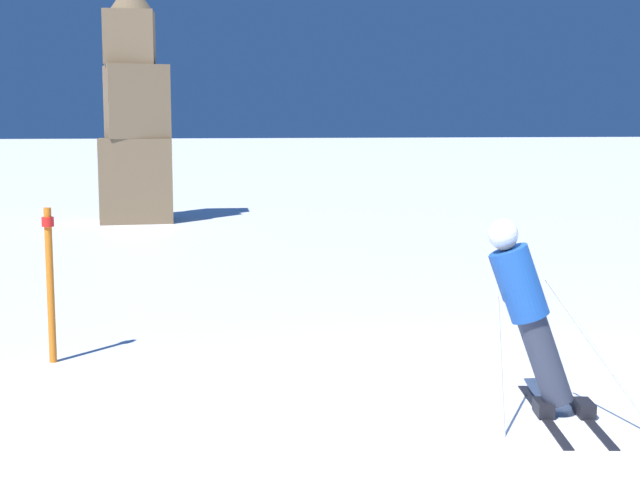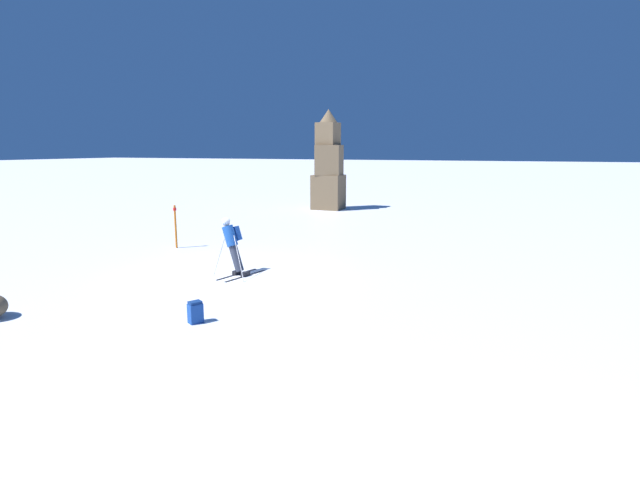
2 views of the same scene
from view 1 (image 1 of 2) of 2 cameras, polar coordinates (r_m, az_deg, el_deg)
name	(u,v)px [view 1 (image 1 of 2)]	position (r m, az deg, el deg)	size (l,w,h in m)	color
ground_plane	(522,419)	(8.14, 12.79, -11.08)	(300.00, 300.00, 0.00)	white
skier	(527,306)	(8.00, 13.09, -4.13)	(1.27, 1.78, 1.79)	black
rock_pillar	(135,122)	(23.79, -11.78, 7.42)	(1.85, 1.63, 6.23)	brown
trail_marker	(50,277)	(9.95, -16.90, -2.30)	(0.13, 0.13, 1.68)	orange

